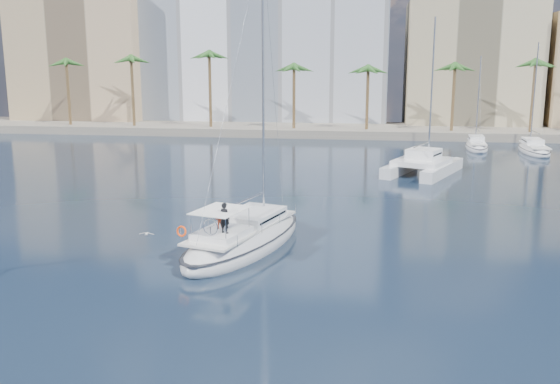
# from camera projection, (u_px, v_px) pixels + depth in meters

# --- Properties ---
(ground) EXTENTS (160.00, 160.00, 0.00)m
(ground) POSITION_uv_depth(u_px,v_px,m) (256.00, 255.00, 36.68)
(ground) COLOR black
(ground) RESTS_ON ground
(quay) EXTENTS (120.00, 14.00, 1.20)m
(quay) POSITION_uv_depth(u_px,v_px,m) (327.00, 130.00, 95.59)
(quay) COLOR gray
(quay) RESTS_ON ground
(building_modern) EXTENTS (42.00, 16.00, 28.00)m
(building_modern) POSITION_uv_depth(u_px,v_px,m) (263.00, 42.00, 106.06)
(building_modern) COLOR white
(building_modern) RESTS_ON ground
(building_tan_left) EXTENTS (22.00, 14.00, 22.00)m
(building_tan_left) POSITION_uv_depth(u_px,v_px,m) (87.00, 60.00, 106.98)
(building_tan_left) COLOR tan
(building_tan_left) RESTS_ON ground
(building_beige) EXTENTS (20.00, 14.00, 20.00)m
(building_beige) POSITION_uv_depth(u_px,v_px,m) (470.00, 67.00, 99.27)
(building_beige) COLOR tan
(building_beige) RESTS_ON ground
(palm_left) EXTENTS (3.60, 3.60, 12.30)m
(palm_left) POSITION_uv_depth(u_px,v_px,m) (102.00, 65.00, 94.41)
(palm_left) COLOR brown
(palm_left) RESTS_ON ground
(palm_centre) EXTENTS (3.60, 3.60, 12.30)m
(palm_centre) POSITION_uv_depth(u_px,v_px,m) (326.00, 66.00, 89.69)
(palm_centre) COLOR brown
(palm_centre) RESTS_ON ground
(main_sloop) EXTENTS (7.58, 13.50, 19.10)m
(main_sloop) POSITION_uv_depth(u_px,v_px,m) (244.00, 239.00, 37.84)
(main_sloop) COLOR silver
(main_sloop) RESTS_ON ground
(catamaran) EXTENTS (8.79, 11.54, 15.29)m
(catamaran) POSITION_uv_depth(u_px,v_px,m) (423.00, 163.00, 62.17)
(catamaran) COLOR silver
(catamaran) RESTS_ON ground
(seagull) EXTENTS (0.96, 0.41, 0.18)m
(seagull) POSITION_uv_depth(u_px,v_px,m) (147.00, 234.00, 38.27)
(seagull) COLOR silver
(seagull) RESTS_ON ground
(moored_yacht_a) EXTENTS (3.37, 9.52, 11.90)m
(moored_yacht_a) POSITION_uv_depth(u_px,v_px,m) (476.00, 149.00, 79.39)
(moored_yacht_a) COLOR silver
(moored_yacht_a) RESTS_ON ground
(moored_yacht_b) EXTENTS (3.32, 10.83, 13.72)m
(moored_yacht_b) POSITION_uv_depth(u_px,v_px,m) (534.00, 152.00, 76.55)
(moored_yacht_b) COLOR silver
(moored_yacht_b) RESTS_ON ground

